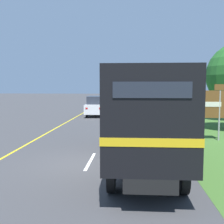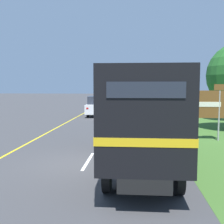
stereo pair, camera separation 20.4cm
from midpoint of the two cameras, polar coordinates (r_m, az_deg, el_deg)
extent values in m
plane|color=#3D3D3F|center=(10.99, -4.65, -10.39)|extent=(200.00, 200.00, 0.00)
cube|color=yellow|center=(19.25, -11.87, -3.69)|extent=(0.12, 46.47, 0.01)
cube|color=white|center=(11.33, -4.36, -9.89)|extent=(0.12, 2.60, 0.01)
cube|color=white|center=(17.73, -1.06, -4.34)|extent=(0.12, 2.60, 0.01)
cube|color=white|center=(24.24, 0.46, -1.74)|extent=(0.12, 2.60, 0.01)
cube|color=white|center=(30.79, 1.33, -0.24)|extent=(0.12, 2.60, 0.01)
cube|color=white|center=(37.36, 1.90, 0.73)|extent=(0.12, 2.60, 0.01)
cylinder|color=black|center=(14.24, 1.89, -4.69)|extent=(0.22, 1.00, 1.00)
cylinder|color=black|center=(14.29, 9.91, -4.74)|extent=(0.22, 1.00, 1.00)
cylinder|color=black|center=(8.05, -0.26, -12.55)|extent=(0.22, 1.00, 1.00)
cylinder|color=black|center=(8.14, 14.18, -12.52)|extent=(0.22, 1.00, 1.00)
cube|color=black|center=(10.70, 6.37, -7.09)|extent=(1.27, 8.49, 0.36)
cube|color=black|center=(9.44, 6.66, 0.38)|extent=(2.31, 6.39, 2.61)
cube|color=gold|center=(9.49, 6.63, -2.37)|extent=(2.33, 6.41, 0.20)
cube|color=#232833|center=(6.20, 7.82, 4.48)|extent=(1.73, 0.03, 0.36)
cube|color=black|center=(13.69, 6.00, 0.41)|extent=(2.22, 2.10, 1.90)
cube|color=#283342|center=(14.73, 5.90, 1.68)|extent=(1.96, 0.03, 0.85)
cylinder|color=black|center=(29.46, -3.87, 0.14)|extent=(0.16, 0.66, 0.66)
cylinder|color=black|center=(29.28, -1.01, 0.12)|extent=(0.16, 0.66, 0.66)
cylinder|color=black|center=(26.74, -4.73, -0.39)|extent=(0.16, 0.66, 0.66)
cylinder|color=black|center=(26.55, -1.58, -0.42)|extent=(0.16, 0.66, 0.66)
cube|color=white|center=(27.96, -2.79, 0.79)|extent=(1.80, 4.45, 0.89)
cube|color=#282D38|center=(27.73, -2.84, 2.46)|extent=(1.55, 2.45, 0.76)
cube|color=red|center=(25.83, -4.81, 0.75)|extent=(0.20, 0.03, 0.14)
cube|color=red|center=(25.66, -2.03, 0.74)|extent=(0.20, 0.03, 0.14)
cylinder|color=#9E9EA3|center=(15.99, 16.88, -0.69)|extent=(0.09, 0.09, 2.73)
cylinder|color=#9E9EA3|center=(16.31, 21.24, -0.71)|extent=(0.09, 0.09, 2.73)
cube|color=brown|center=(16.09, 19.14, 1.49)|extent=(1.81, 0.06, 1.49)
cube|color=brown|center=(16.22, 21.36, 4.72)|extent=(0.58, 0.06, 0.32)
cube|color=silver|center=(16.05, 19.18, 1.48)|extent=(1.41, 0.02, 0.27)
camera|label=1|loc=(0.10, -89.69, 0.03)|focal=45.00mm
camera|label=2|loc=(0.10, 90.31, -0.03)|focal=45.00mm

